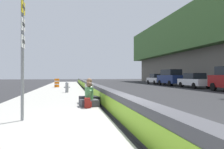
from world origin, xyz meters
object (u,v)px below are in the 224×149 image
object	(u,v)px
seated_person_middle	(89,95)
backpack	(88,103)
seated_person_foreground	(89,99)
parked_car_fourth	(194,81)
fire_hydrant	(67,87)
construction_barrel	(57,83)
route_sign_post	(23,49)
parked_car_midline	(171,77)
parked_car_far	(156,79)

from	to	relation	value
seated_person_middle	backpack	distance (m)	1.56
seated_person_foreground	seated_person_middle	distance (m)	1.10
parked_car_fourth	fire_hydrant	bearing A→B (deg)	112.39
seated_person_middle	construction_barrel	xyz separation A→B (m)	(14.79, 2.39, 0.11)
seated_person_middle	backpack	bearing A→B (deg)	172.96
route_sign_post	parked_car_fourth	world-z (taller)	route_sign_post
fire_hydrant	backpack	xyz separation A→B (m)	(-8.40, -0.96, -0.25)
construction_barrel	parked_car_fourth	xyz separation A→B (m)	(-2.06, -15.48, 0.24)
backpack	parked_car_fourth	xyz separation A→B (m)	(14.26, -13.28, 0.53)
fire_hydrant	parked_car_midline	xyz separation A→B (m)	(11.59, -14.09, 0.60)
backpack	parked_car_fourth	world-z (taller)	parked_car_fourth
parked_car_far	route_sign_post	bearing A→B (deg)	151.16
parked_car_far	backpack	bearing A→B (deg)	152.65
construction_barrel	parked_car_far	xyz separation A→B (m)	(9.39, -15.49, 0.24)
route_sign_post	fire_hydrant	xyz separation A→B (m)	(10.55, -1.09, -1.65)
route_sign_post	fire_hydrant	bearing A→B (deg)	-5.88
fire_hydrant	seated_person_middle	bearing A→B (deg)	-170.43
fire_hydrant	construction_barrel	world-z (taller)	construction_barrel
fire_hydrant	parked_car_midline	world-z (taller)	parked_car_midline
backpack	parked_car_midline	size ratio (longest dim) A/B	0.08
fire_hydrant	parked_car_midline	size ratio (longest dim) A/B	0.18
backpack	seated_person_middle	bearing A→B (deg)	-7.04
construction_barrel	parked_car_fourth	distance (m)	15.62
fire_hydrant	parked_car_fourth	world-z (taller)	parked_car_fourth
seated_person_foreground	parked_car_fourth	bearing A→B (deg)	-43.66
route_sign_post	backpack	distance (m)	3.53
parked_car_fourth	parked_car_far	world-z (taller)	same
seated_person_foreground	parked_car_far	bearing A→B (deg)	-27.58
seated_person_middle	parked_car_fourth	bearing A→B (deg)	-45.82
seated_person_foreground	construction_barrel	size ratio (longest dim) A/B	1.09
seated_person_middle	parked_car_midline	xyz separation A→B (m)	(18.45, -12.93, 0.68)
seated_person_middle	construction_barrel	world-z (taller)	seated_person_middle
parked_car_fourth	backpack	bearing A→B (deg)	137.04
backpack	parked_car_far	distance (m)	28.95
route_sign_post	parked_car_midline	xyz separation A→B (m)	(22.14, -15.17, -1.05)
construction_barrel	fire_hydrant	bearing A→B (deg)	-171.18
fire_hydrant	parked_car_fourth	bearing A→B (deg)	-67.61
construction_barrel	route_sign_post	bearing A→B (deg)	-179.55
construction_barrel	parked_car_far	bearing A→B (deg)	-58.79
fire_hydrant	parked_car_far	distance (m)	22.44
parked_car_fourth	parked_car_midline	distance (m)	5.73
seated_person_foreground	construction_barrel	distance (m)	16.04
seated_person_middle	parked_car_fourth	distance (m)	18.26
seated_person_foreground	construction_barrel	world-z (taller)	seated_person_foreground
route_sign_post	backpack	world-z (taller)	route_sign_post
backpack	construction_barrel	size ratio (longest dim) A/B	0.42
route_sign_post	construction_barrel	xyz separation A→B (m)	(18.48, 0.14, -1.61)
seated_person_foreground	seated_person_middle	size ratio (longest dim) A/B	0.88
parked_car_fourth	seated_person_foreground	bearing A→B (deg)	136.34
fire_hydrant	parked_car_fourth	distance (m)	15.41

